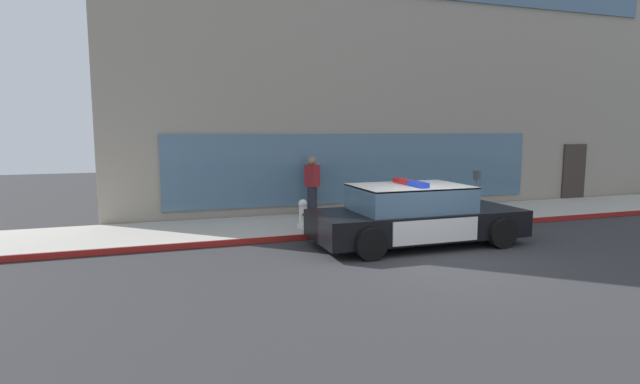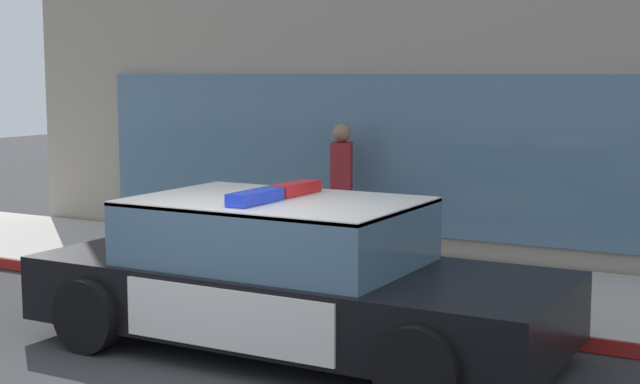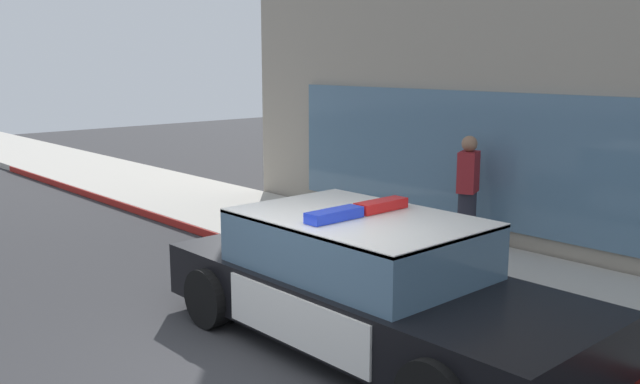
# 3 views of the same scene
# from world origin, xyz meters

# --- Properties ---
(ground) EXTENTS (48.00, 48.00, 0.00)m
(ground) POSITION_xyz_m (0.00, 0.00, 0.00)
(ground) COLOR #303033
(sidewalk) EXTENTS (48.00, 2.82, 0.15)m
(sidewalk) POSITION_xyz_m (0.00, 3.80, 0.07)
(sidewalk) COLOR #B2ADA3
(sidewalk) RESTS_ON ground
(curb_red_paint) EXTENTS (28.80, 0.04, 0.14)m
(curb_red_paint) POSITION_xyz_m (0.00, 2.38, 0.08)
(curb_red_paint) COLOR maroon
(curb_red_paint) RESTS_ON ground
(police_cruiser) EXTENTS (4.88, 2.16, 1.49)m
(police_cruiser) POSITION_xyz_m (0.14, 1.18, 0.68)
(police_cruiser) COLOR black
(police_cruiser) RESTS_ON ground
(fire_hydrant) EXTENTS (0.34, 0.39, 0.73)m
(fire_hydrant) POSITION_xyz_m (-1.95, 3.16, 0.50)
(fire_hydrant) COLOR silver
(fire_hydrant) RESTS_ON sidewalk
(pedestrian_on_sidewalk) EXTENTS (0.39, 0.47, 1.71)m
(pedestrian_on_sidewalk) POSITION_xyz_m (-1.19, 4.74, 1.01)
(pedestrian_on_sidewalk) COLOR #23232D
(pedestrian_on_sidewalk) RESTS_ON sidewalk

